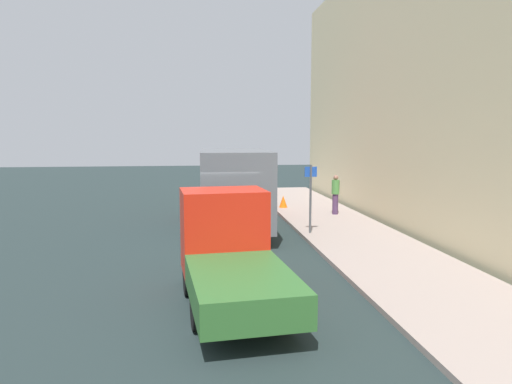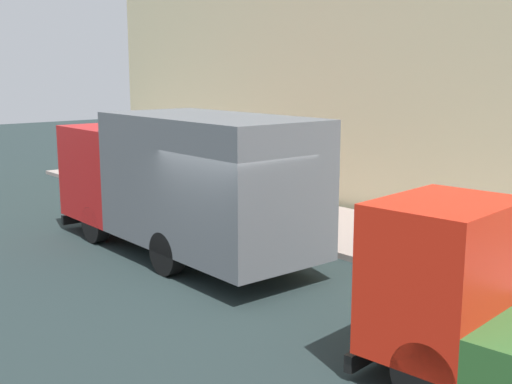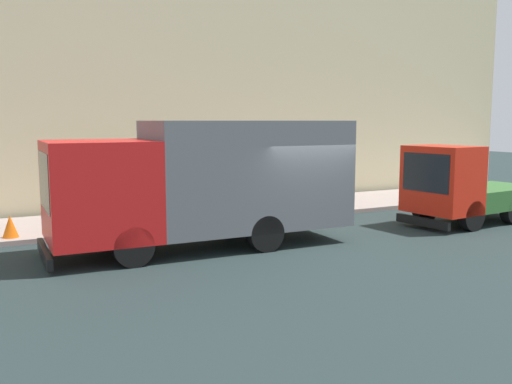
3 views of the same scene
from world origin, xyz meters
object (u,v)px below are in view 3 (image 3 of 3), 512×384
object	(u,v)px
large_utility_truck	(207,179)
small_flatbed_truck	(462,189)
traffic_cone_orange	(10,226)
pedestrian_walking	(85,188)
street_sign_post	(225,171)

from	to	relation	value
large_utility_truck	small_flatbed_truck	xyz separation A→B (m)	(-0.71, -7.91, -0.60)
traffic_cone_orange	pedestrian_walking	bearing A→B (deg)	-49.07
traffic_cone_orange	street_sign_post	xyz separation A→B (m)	(-0.14, -5.95, 1.17)
large_utility_truck	pedestrian_walking	xyz separation A→B (m)	(4.70, 2.07, -0.62)
street_sign_post	pedestrian_walking	bearing A→B (deg)	61.05
small_flatbed_truck	traffic_cone_orange	xyz separation A→B (m)	(3.49, 12.19, -0.65)
small_flatbed_truck	pedestrian_walking	distance (m)	11.35
small_flatbed_truck	street_sign_post	xyz separation A→B (m)	(3.35, 6.24, 0.51)
pedestrian_walking	traffic_cone_orange	distance (m)	3.01
pedestrian_walking	traffic_cone_orange	world-z (taller)	pedestrian_walking
small_flatbed_truck	traffic_cone_orange	size ratio (longest dim) A/B	8.35
large_utility_truck	traffic_cone_orange	size ratio (longest dim) A/B	12.88
pedestrian_walking	large_utility_truck	bearing A→B (deg)	104.13
pedestrian_walking	street_sign_post	xyz separation A→B (m)	(-2.06, -3.73, 0.53)
pedestrian_walking	small_flatbed_truck	bearing A→B (deg)	141.94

